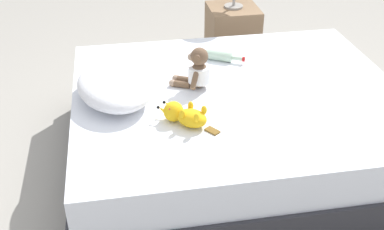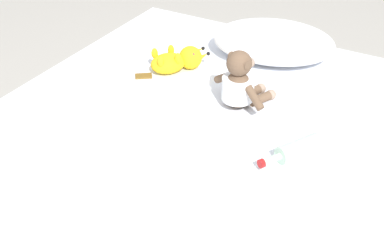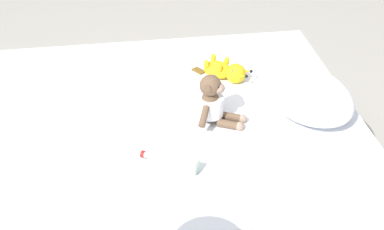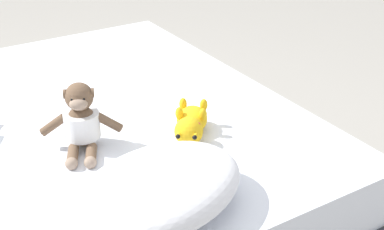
% 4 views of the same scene
% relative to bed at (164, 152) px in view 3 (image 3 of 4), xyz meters
% --- Properties ---
extents(ground_plane, '(16.00, 16.00, 0.00)m').
position_rel_bed_xyz_m(ground_plane, '(0.00, 0.00, -0.22)').
color(ground_plane, '#9E998E').
extents(bed, '(1.55, 1.85, 0.45)m').
position_rel_bed_xyz_m(bed, '(0.00, 0.00, 0.00)').
color(bed, '#2D2D33').
rests_on(bed, ground_plane).
extents(pillow, '(0.61, 0.49, 0.15)m').
position_rel_bed_xyz_m(pillow, '(0.04, 0.67, 0.30)').
color(pillow, white).
rests_on(pillow, bed).
extents(plush_monkey, '(0.27, 0.25, 0.24)m').
position_rel_bed_xyz_m(plush_monkey, '(0.09, 0.22, 0.32)').
color(plush_monkey, brown).
rests_on(plush_monkey, bed).
extents(plush_yellow_creature, '(0.25, 0.29, 0.10)m').
position_rel_bed_xyz_m(plush_yellow_creature, '(-0.27, 0.35, 0.28)').
color(plush_yellow_creature, yellow).
rests_on(plush_yellow_creature, bed).
extents(glass_bottle, '(0.16, 0.24, 0.06)m').
position_rel_bed_xyz_m(glass_bottle, '(0.39, 0.01, 0.26)').
color(glass_bottle, '#B2D1B7').
rests_on(glass_bottle, bed).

